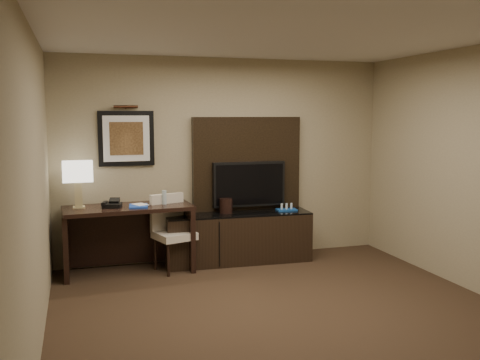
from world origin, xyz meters
name	(u,v)px	position (x,y,z in m)	size (l,w,h in m)	color
floor	(295,324)	(0.00, 0.00, -0.01)	(4.50, 5.00, 0.01)	#302115
ceiling	(299,29)	(0.00, 0.00, 2.70)	(4.50, 5.00, 0.01)	silver
wall_back	(224,159)	(0.00, 2.50, 1.35)	(4.50, 0.01, 2.70)	gray
wall_left	(33,192)	(-2.25, 0.00, 1.35)	(0.01, 5.00, 2.70)	gray
desk	(129,239)	(-1.33, 2.15, 0.42)	(1.55, 0.67, 0.83)	black
credenza	(238,237)	(0.10, 2.20, 0.33)	(1.92, 0.53, 0.66)	black
tv_wall_panel	(247,165)	(0.30, 2.44, 1.27)	(1.50, 0.12, 1.30)	black
tv	(249,184)	(0.30, 2.34, 1.02)	(1.00, 0.08, 0.60)	black
artwork	(126,138)	(-1.30, 2.48, 1.65)	(0.70, 0.04, 0.70)	black
picture_light	(126,107)	(-1.30, 2.44, 2.05)	(0.04, 0.04, 0.30)	#3C2013
desk_chair	(174,235)	(-0.78, 2.03, 0.46)	(0.44, 0.51, 0.93)	beige
table_lamp	(78,184)	(-1.91, 2.19, 1.12)	(0.35, 0.20, 0.57)	tan
desk_phone	(112,203)	(-1.52, 2.12, 0.89)	(0.21, 0.19, 0.11)	black
blue_folder	(138,206)	(-1.21, 2.06, 0.84)	(0.22, 0.29, 0.02)	#183DA1
book	(135,198)	(-1.25, 2.10, 0.93)	(0.15, 0.02, 0.20)	#9F937D
water_bottle	(164,197)	(-0.88, 2.16, 0.92)	(0.06, 0.06, 0.18)	silver
ice_bucket	(226,206)	(-0.05, 2.24, 0.76)	(0.17, 0.17, 0.19)	black
minibar_tray	(287,207)	(0.78, 2.17, 0.71)	(0.27, 0.16, 0.10)	#164892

